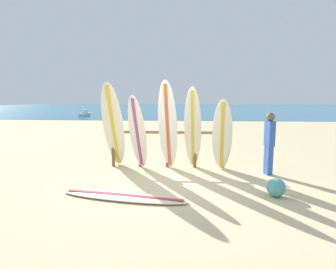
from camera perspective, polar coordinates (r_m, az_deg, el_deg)
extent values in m
plane|color=#D3BC8C|center=(6.31, -0.92, -10.48)|extent=(120.00, 120.00, 0.00)
cube|color=#196B93|center=(64.01, 3.60, 5.85)|extent=(120.00, 80.00, 0.01)
cylinder|color=brown|center=(7.90, -11.81, -2.57)|extent=(0.09, 0.09, 1.17)
cylinder|color=brown|center=(7.72, -6.09, -2.69)|extent=(0.09, 0.09, 1.17)
cylinder|color=brown|center=(7.62, -0.16, -2.78)|extent=(0.09, 0.09, 1.17)
cylinder|color=brown|center=(7.61, 5.86, -2.84)|extent=(0.09, 0.09, 1.17)
cylinder|color=brown|center=(7.67, 11.84, -2.87)|extent=(0.09, 0.09, 1.17)
cylinder|color=brown|center=(7.56, -0.16, 0.47)|extent=(3.30, 0.08, 0.08)
ellipsoid|color=silver|center=(7.51, -11.74, 1.74)|extent=(0.58, 1.08, 2.42)
cube|color=gold|center=(7.51, -11.74, 1.74)|extent=(0.11, 1.01, 2.24)
ellipsoid|color=white|center=(7.27, -6.58, 0.32)|extent=(0.60, 0.84, 2.09)
cube|color=#A53F8C|center=(7.27, -6.58, 0.32)|extent=(0.21, 0.72, 1.92)
ellipsoid|color=white|center=(7.19, -0.05, 1.82)|extent=(0.61, 0.81, 2.47)
cube|color=#CC5933|center=(7.19, -0.05, 1.82)|extent=(0.18, 0.71, 2.28)
ellipsoid|color=silver|center=(7.22, 5.37, 1.12)|extent=(0.54, 1.03, 2.30)
cube|color=gold|center=(7.22, 5.37, 1.12)|extent=(0.16, 0.94, 2.12)
ellipsoid|color=white|center=(7.22, 11.63, -0.22)|extent=(0.61, 0.74, 1.99)
cube|color=gold|center=(7.22, 11.63, -0.22)|extent=(0.17, 0.65, 1.83)
ellipsoid|color=beige|center=(5.48, -9.63, -13.07)|extent=(2.71, 0.95, 0.07)
cube|color=#B73338|center=(5.48, -9.63, -13.07)|extent=(2.43, 0.51, 0.08)
cube|color=#3359B2|center=(7.40, 20.87, -5.22)|extent=(0.19, 0.24, 0.76)
cube|color=#3359B2|center=(7.28, 21.13, 0.18)|extent=(0.23, 0.30, 0.64)
sphere|color=brown|center=(7.24, 21.29, 3.57)|extent=(0.22, 0.22, 0.22)
cube|color=silver|center=(33.05, -17.58, 4.18)|extent=(1.11, 2.50, 0.35)
cube|color=silver|center=(33.04, -17.60, 4.80)|extent=(0.67, 0.94, 0.36)
sphere|color=teal|center=(5.87, 22.32, -10.53)|extent=(0.38, 0.38, 0.38)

